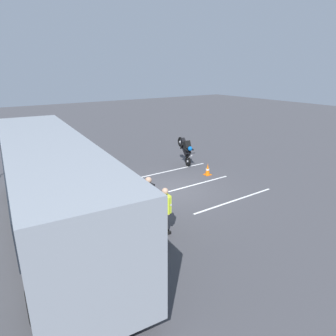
{
  "coord_description": "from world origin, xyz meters",
  "views": [
    {
      "loc": [
        -10.73,
        7.34,
        5.42
      ],
      "look_at": [
        0.06,
        0.07,
        1.1
      ],
      "focal_mm": 32.03,
      "sensor_mm": 36.0,
      "label": 1
    }
  ],
  "objects": [
    {
      "name": "stunt_motorcycle",
      "position": [
        2.78,
        -3.0,
        0.99
      ],
      "size": [
        2.02,
        0.76,
        1.63
      ],
      "color": "black",
      "rests_on": "ground_plane"
    },
    {
      "name": "bay_line_c",
      "position": [
        2.34,
        -1.7,
        0.0
      ],
      "size": [
        0.14,
        4.69,
        0.01
      ],
      "color": "white",
      "rests_on": "ground_plane"
    },
    {
      "name": "bay_line_a",
      "position": [
        -2.51,
        -1.7,
        0.0
      ],
      "size": [
        0.14,
        4.6,
        0.01
      ],
      "color": "white",
      "rests_on": "ground_plane"
    },
    {
      "name": "spectator_left",
      "position": [
        -2.11,
        2.37,
        1.07
      ],
      "size": [
        0.58,
        0.36,
        1.79
      ],
      "color": "black",
      "rests_on": "ground_plane"
    },
    {
      "name": "bay_line_b",
      "position": [
        -0.09,
        -1.7,
        0.0
      ],
      "size": [
        0.13,
        3.75,
        0.01
      ],
      "color": "white",
      "rests_on": "ground_plane"
    },
    {
      "name": "spectator_far_left",
      "position": [
        -3.12,
        2.33,
        1.02
      ],
      "size": [
        0.58,
        0.34,
        1.7
      ],
      "color": "#473823",
      "rests_on": "ground_plane"
    },
    {
      "name": "spectator_centre",
      "position": [
        -0.88,
        2.58,
        1.09
      ],
      "size": [
        0.58,
        0.37,
        1.82
      ],
      "color": "black",
      "rests_on": "ground_plane"
    },
    {
      "name": "spectator_right",
      "position": [
        0.34,
        2.65,
        1.01
      ],
      "size": [
        0.57,
        0.32,
        1.7
      ],
      "color": "black",
      "rests_on": "ground_plane"
    },
    {
      "name": "tour_bus",
      "position": [
        -0.82,
        5.38,
        1.65
      ],
      "size": [
        11.57,
        3.37,
        3.25
      ],
      "color": "#8C939E",
      "rests_on": "ground_plane"
    },
    {
      "name": "ground_plane",
      "position": [
        0.0,
        0.0,
        0.0
      ],
      "size": [
        80.0,
        80.0,
        0.0
      ],
      "primitive_type": "plane",
      "color": "#424247"
    },
    {
      "name": "parked_motorcycle_silver",
      "position": [
        -2.9,
        3.01,
        0.48
      ],
      "size": [
        2.03,
        0.72,
        0.99
      ],
      "color": "black",
      "rests_on": "ground_plane"
    },
    {
      "name": "traffic_cone",
      "position": [
        0.66,
        -2.89,
        0.3
      ],
      "size": [
        0.34,
        0.34,
        0.63
      ],
      "color": "orange",
      "rests_on": "ground_plane"
    }
  ]
}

